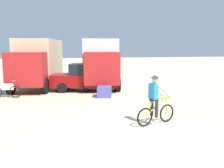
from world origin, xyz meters
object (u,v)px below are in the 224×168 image
Objects in this scene: box_truck_white_box at (100,60)px; supply_crate at (104,92)px; bicycle_spare at (6,91)px; cyclist_orange_shirt at (155,102)px; sedan_parked at (86,77)px; box_truck_tan_camper at (38,60)px.

box_truck_white_box reaches higher than supply_crate.
box_truck_white_box is at bearing 30.77° from bicycle_spare.
bicycle_spare is at bearing 170.33° from supply_crate.
cyclist_orange_shirt reaches higher than bicycle_spare.
sedan_parked reaches higher than bicycle_spare.
supply_crate is at bearing -9.67° from bicycle_spare.
sedan_parked is 4.82m from bicycle_spare.
cyclist_orange_shirt is at bearing -77.74° from sedan_parked.
sedan_parked is at bearing 15.95° from bicycle_spare.
bicycle_spare is (-6.28, 6.36, -0.45)m from cyclist_orange_shirt.
cyclist_orange_shirt is at bearing -64.87° from box_truck_tan_camper.
box_truck_white_box is 2.72m from sedan_parked.
cyclist_orange_shirt is 1.06× the size of bicycle_spare.
box_truck_tan_camper reaches higher than sedan_parked.
sedan_parked reaches higher than supply_crate.
supply_crate is (-0.86, 5.43, -0.55)m from cyclist_orange_shirt.
box_truck_tan_camper is 1.01× the size of box_truck_white_box.
cyclist_orange_shirt is at bearing -87.75° from box_truck_white_box.
box_truck_tan_camper is 6.25m from supply_crate.
cyclist_orange_shirt is 8.94m from bicycle_spare.
box_truck_white_box reaches higher than sedan_parked.
box_truck_white_box is at bearing 83.88° from supply_crate.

